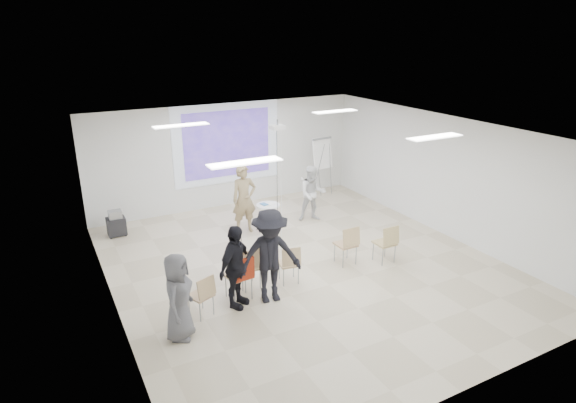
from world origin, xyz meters
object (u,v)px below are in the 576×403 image
laptop (248,265)px  flipchart_easel (322,154)px  chair_left_mid (240,273)px  av_cart (116,224)px  chair_left_inner (250,265)px  pedestal_table (268,216)px  chair_right_inner (348,242)px  audience_outer (178,292)px  player_left (244,195)px  chair_right_far (387,241)px  player_right (312,191)px  audience_left (235,261)px  chair_far_left (203,293)px  audience_mid (270,250)px  chair_center (290,262)px

laptop → flipchart_easel: bearing=-141.6°
chair_left_mid → av_cart: 4.62m
chair_left_inner → pedestal_table: bearing=51.9°
laptop → chair_right_inner: bearing=171.3°
pedestal_table → laptop: pedestal_table is taller
chair_left_inner → audience_outer: 1.96m
player_left → chair_right_far: bearing=-54.5°
player_right → audience_left: bearing=-118.1°
pedestal_table → audience_outer: bearing=-134.3°
audience_left → av_cart: audience_left is taller
chair_left_inner → flipchart_easel: size_ratio=0.48×
player_left → audience_outer: size_ratio=1.17×
laptop → chair_left_mid: bearing=45.2°
chair_right_far → av_cart: (-5.04, 4.42, -0.22)m
chair_left_mid → chair_left_inner: (0.34, 0.31, -0.05)m
chair_right_far → audience_outer: size_ratio=0.52×
pedestal_table → av_cart: 3.84m
chair_far_left → laptop: bearing=6.9°
pedestal_table → flipchart_easel: 3.29m
audience_left → pedestal_table: bearing=18.6°
chair_right_far → flipchart_easel: 4.76m
pedestal_table → chair_right_inner: size_ratio=0.83×
flipchart_easel → av_cart: size_ratio=2.78×
pedestal_table → chair_right_far: (1.53, -2.86, 0.11)m
player_right → laptop: player_right is taller
audience_mid → av_cart: bearing=122.9°
chair_left_mid → flipchart_easel: bearing=38.9°
player_left → audience_left: size_ratio=1.07×
audience_left → audience_outer: 1.29m
audience_mid → audience_outer: 1.90m
chair_center → chair_far_left: bearing=-159.6°
chair_right_inner → player_left: bearing=114.7°
audience_left → audience_outer: (-1.20, -0.45, -0.07)m
audience_mid → av_cart: (-2.07, 4.61, -0.75)m
chair_right_far → av_cart: chair_right_far is taller
chair_far_left → av_cart: (-0.75, 4.55, -0.18)m
chair_right_inner → audience_outer: bearing=-167.3°
chair_center → audience_outer: size_ratio=0.49×
chair_right_far → av_cart: 6.71m
pedestal_table → chair_left_mid: bearing=-124.9°
player_left → chair_left_mid: size_ratio=2.04×
pedestal_table → chair_center: chair_center is taller
laptop → audience_mid: audience_mid is taller
chair_left_mid → audience_mid: 0.74m
pedestal_table → player_right: player_right is taller
pedestal_table → chair_left_inner: (-1.60, -2.47, 0.11)m
chair_left_mid → audience_outer: 1.51m
player_right → av_cart: player_right is taller
player_left → chair_far_left: 3.99m
audience_left → audience_outer: bearing=164.5°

